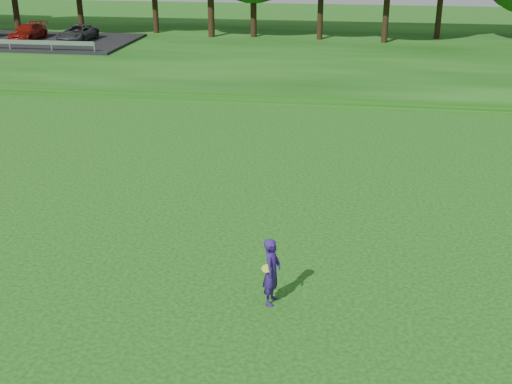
# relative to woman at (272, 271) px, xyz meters

# --- Properties ---
(ground) EXTENTS (140.00, 140.00, 0.00)m
(ground) POSITION_rel_woman_xyz_m (-3.15, 0.27, -0.88)
(ground) COLOR #11460D
(ground) RESTS_ON ground
(berm) EXTENTS (130.00, 30.00, 0.60)m
(berm) POSITION_rel_woman_xyz_m (-3.15, 34.27, -0.58)
(berm) COLOR #11460D
(berm) RESTS_ON ground
(walking_path) EXTENTS (130.00, 1.60, 0.04)m
(walking_path) POSITION_rel_woman_xyz_m (-3.15, 20.27, -0.86)
(walking_path) COLOR gray
(walking_path) RESTS_ON ground
(woman) EXTENTS (0.52, 0.70, 1.75)m
(woman) POSITION_rel_woman_xyz_m (0.00, 0.00, 0.00)
(woman) COLOR navy
(woman) RESTS_ON ground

